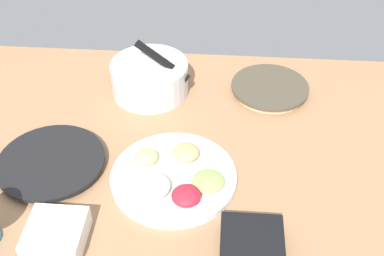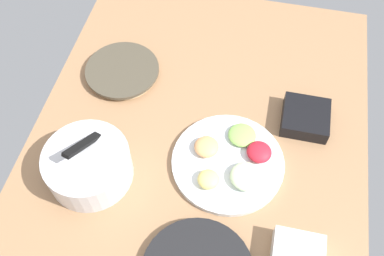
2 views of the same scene
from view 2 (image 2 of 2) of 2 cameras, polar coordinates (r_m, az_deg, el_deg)
The scene contains 5 objects.
ground_plane at distance 130.67cm, azimuth -0.30°, elevation -6.12°, with size 160.00×104.00×4.00cm, color #99704C.
dinner_plate_right at distance 150.86cm, azimuth -9.19°, elevation 7.43°, with size 25.20×25.20×2.69cm.
mixing_bowl at distance 126.96cm, azimuth -13.57°, elevation -4.73°, with size 25.68×24.75×17.10cm.
fruit_platter at distance 129.01cm, azimuth 5.08°, elevation -4.43°, with size 33.66×33.66×5.17cm.
square_bowl_black at distance 140.23cm, azimuth 14.80°, elevation 1.40°, with size 14.46×14.46×5.00cm.
Camera 2 is at (-57.80, -13.23, 114.45)cm, focal length 40.31 mm.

